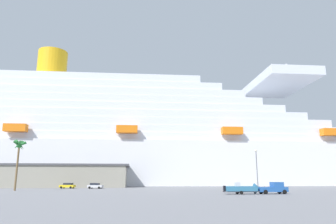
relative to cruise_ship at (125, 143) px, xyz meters
name	(u,v)px	position (x,y,z in m)	size (l,w,h in m)	color
ground_plane	(163,187)	(15.94, -29.55, -18.17)	(600.00, 600.00, 0.00)	gray
cruise_ship	(125,143)	(0.00, 0.00, 0.00)	(278.89, 46.84, 65.41)	white
terminal_building	(51,176)	(-22.15, -27.24, -14.41)	(54.00, 23.58, 7.47)	gray
pickup_truck	(273,188)	(35.48, -76.16, -17.12)	(5.76, 2.68, 2.20)	#2659A5
small_boat_on_trailer	(244,189)	(29.80, -76.68, -17.21)	(8.22, 2.66, 2.15)	#595960
palm_tree	(19,149)	(-20.35, -58.13, -8.33)	(3.30, 3.07, 12.11)	brown
street_lamp	(257,164)	(35.50, -67.31, -12.26)	(0.56, 0.56, 9.26)	slate
parked_car_yellow_taxi	(68,186)	(-12.51, -41.20, -17.33)	(4.60, 2.60, 1.58)	yellow
parked_car_silver_sedan	(95,186)	(-4.03, -43.48, -17.33)	(4.52, 2.64, 1.58)	silver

